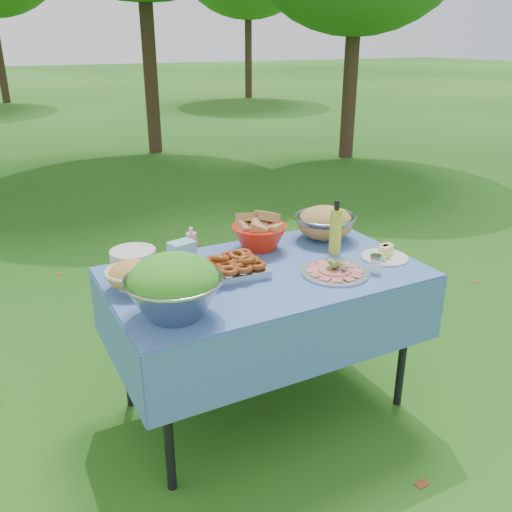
{
  "coord_description": "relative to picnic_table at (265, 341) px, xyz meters",
  "views": [
    {
      "loc": [
        -1.13,
        -2.06,
        1.78
      ],
      "look_at": [
        -0.05,
        0.0,
        0.85
      ],
      "focal_mm": 38.0,
      "sensor_mm": 36.0,
      "label": 1
    }
  ],
  "objects": [
    {
      "name": "picnic_table",
      "position": [
        0.0,
        0.0,
        0.0
      ],
      "size": [
        1.46,
        0.86,
        0.76
      ],
      "primitive_type": "cube",
      "color": "#7BAEEC",
      "rests_on": "ground"
    },
    {
      "name": "ground",
      "position": [
        0.0,
        0.0,
        -0.38
      ],
      "size": [
        80.0,
        80.0,
        0.0
      ],
      "primitive_type": "plane",
      "color": "#0B370A",
      "rests_on": "ground"
    },
    {
      "name": "salad_bowl",
      "position": [
        -0.53,
        -0.22,
        0.51
      ],
      "size": [
        0.42,
        0.42,
        0.25
      ],
      "primitive_type": null,
      "rotation": [
        0.0,
        0.0,
        0.09
      ],
      "color": "#929399",
      "rests_on": "picnic_table"
    },
    {
      "name": "sanitizer_bottle",
      "position": [
        -0.24,
        0.34,
        0.46
      ],
      "size": [
        0.07,
        0.07,
        0.15
      ],
      "primitive_type": "cylinder",
      "rotation": [
        0.0,
        0.0,
        -0.31
      ],
      "color": "pink",
      "rests_on": "picnic_table"
    },
    {
      "name": "pasta_bowl_steel",
      "position": [
        0.51,
        0.25,
        0.47
      ],
      "size": [
        0.36,
        0.36,
        0.18
      ],
      "primitive_type": null,
      "rotation": [
        0.0,
        0.0,
        0.08
      ],
      "color": "#929399",
      "rests_on": "picnic_table"
    },
    {
      "name": "charcuterie_platter",
      "position": [
        0.28,
        -0.18,
        0.42
      ],
      "size": [
        0.37,
        0.37,
        0.07
      ],
      "primitive_type": "cylinder",
      "rotation": [
        0.0,
        0.0,
        -0.19
      ],
      "color": "silver",
      "rests_on": "picnic_table"
    },
    {
      "name": "pasta_bowl_white",
      "position": [
        -0.61,
        0.11,
        0.44
      ],
      "size": [
        0.26,
        0.26,
        0.13
      ],
      "primitive_type": null,
      "rotation": [
        0.0,
        0.0,
        -0.16
      ],
      "color": "silver",
      "rests_on": "picnic_table"
    },
    {
      "name": "wipes_box",
      "position": [
        -0.31,
        0.28,
        0.44
      ],
      "size": [
        0.14,
        0.11,
        0.11
      ],
      "primitive_type": "cube",
      "rotation": [
        0.0,
        0.0,
        0.23
      ],
      "color": "#87CCDF",
      "rests_on": "picnic_table"
    },
    {
      "name": "shaker",
      "position": [
        0.45,
        -0.25,
        0.42
      ],
      "size": [
        0.06,
        0.06,
        0.08
      ],
      "primitive_type": "cylinder",
      "rotation": [
        0.0,
        0.0,
        -0.17
      ],
      "color": "white",
      "rests_on": "picnic_table"
    },
    {
      "name": "bread_bowl",
      "position": [
        0.11,
        0.28,
        0.48
      ],
      "size": [
        0.35,
        0.35,
        0.19
      ],
      "primitive_type": null,
      "rotation": [
        0.0,
        0.0,
        0.25
      ],
      "color": "red",
      "rests_on": "picnic_table"
    },
    {
      "name": "cheese_plate",
      "position": [
        0.6,
        -0.14,
        0.41
      ],
      "size": [
        0.3,
        0.3,
        0.06
      ],
      "primitive_type": "cylinder",
      "rotation": [
        0.0,
        0.0,
        0.39
      ],
      "color": "silver",
      "rests_on": "picnic_table"
    },
    {
      "name": "oil_bottle",
      "position": [
        0.42,
        0.04,
        0.52
      ],
      "size": [
        0.07,
        0.07,
        0.28
      ],
      "primitive_type": "cylinder",
      "rotation": [
        0.0,
        0.0,
        -0.25
      ],
      "color": "#C8D234",
      "rests_on": "picnic_table"
    },
    {
      "name": "plate_stack",
      "position": [
        -0.54,
        0.31,
        0.43
      ],
      "size": [
        0.29,
        0.29,
        0.1
      ],
      "primitive_type": "cylinder",
      "rotation": [
        0.0,
        0.0,
        0.44
      ],
      "color": "silver",
      "rests_on": "picnic_table"
    },
    {
      "name": "fried_tray",
      "position": [
        -0.17,
        0.04,
        0.42
      ],
      "size": [
        0.35,
        0.26,
        0.08
      ],
      "primitive_type": "cube",
      "rotation": [
        0.0,
        0.0,
        -0.08
      ],
      "color": "#ACACB0",
      "rests_on": "picnic_table"
    }
  ]
}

